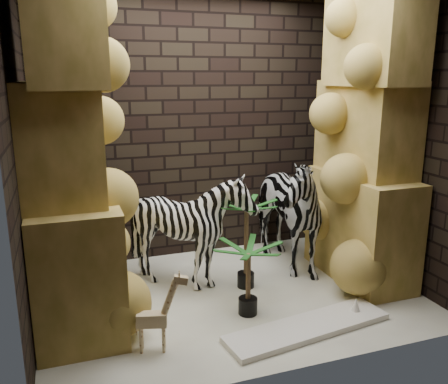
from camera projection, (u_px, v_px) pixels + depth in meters
name	position (u px, v px, depth m)	size (l,w,h in m)	color
floor	(232.00, 295.00, 4.52)	(3.50, 3.50, 0.00)	white
wall_back	(195.00, 127.00, 5.30)	(3.50, 3.50, 0.00)	black
wall_front	(299.00, 167.00, 3.01)	(3.50, 3.50, 0.00)	black
wall_left	(20.00, 152.00, 3.60)	(3.00, 3.00, 0.00)	black
wall_right	(395.00, 134.00, 4.71)	(3.00, 3.00, 0.00)	black
rock_pillar_left	(68.00, 150.00, 3.71)	(0.68, 1.30, 3.00)	#E0B560
rock_pillar_right	(367.00, 135.00, 4.61)	(0.58, 1.25, 3.00)	#E0B560
zebra_right	(280.00, 200.00, 5.06)	(0.70, 1.29, 1.53)	white
zebra_left	(191.00, 235.00, 4.60)	(0.96, 1.19, 1.08)	white
giraffe_toy	(151.00, 311.00, 3.54)	(0.34, 0.11, 0.67)	beige
palm_front	(246.00, 244.00, 4.60)	(0.36, 0.36, 0.91)	#1C4C15
palm_back	(248.00, 279.00, 4.10)	(0.36, 0.36, 0.67)	#1C4C15
surfboard	(308.00, 327.00, 3.90)	(1.48, 0.36, 0.05)	white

